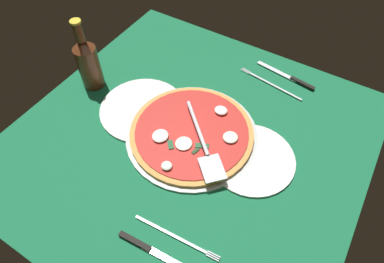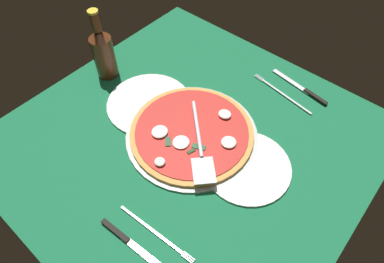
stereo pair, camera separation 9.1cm
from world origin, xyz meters
The scene contains 10 objects.
ground_plane centered at (0.00, 0.00, -0.40)cm, with size 91.03×91.03×0.80cm, color #16603A.
checker_pattern centered at (0.00, 0.00, 0.05)cm, with size 91.03×91.03×0.10cm.
pizza_pan centered at (0.09, 1.35, 0.61)cm, with size 36.06×36.06×1.01cm, color #B4BCB8.
dinner_plate_left centered at (-17.14, 1.89, 0.60)cm, with size 24.76×24.76×1.00cm, color white.
dinner_plate_right centered at (17.45, 2.71, 0.60)cm, with size 22.51×22.51×1.00cm, color white.
pizza centered at (0.16, 1.26, 1.82)cm, with size 33.73×33.73×2.56cm.
pizza_server centered at (5.15, -1.52, 4.03)cm, with size 21.28×20.26×1.00cm.
place_setting_near centered at (10.52, -27.79, 0.46)cm, with size 21.73×12.48×1.40cm.
place_setting_far centered at (12.71, 33.98, 0.45)cm, with size 23.25×16.50×1.40cm.
beer_bottle centered at (-36.41, 2.82, 9.04)cm, with size 6.57×6.57×22.85cm.
Camera 1 is at (29.37, -46.64, 74.02)cm, focal length 31.54 mm.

